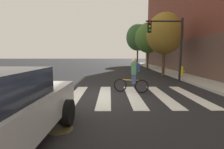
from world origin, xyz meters
TOP-DOWN VIEW (x-y plane):
  - ground_plane at (0.00, 0.00)m, footprint 120.00×120.00m
  - crosswalk_stripes at (-0.43, 0.00)m, footprint 9.59×3.98m
  - manhole_cover at (-0.79, -3.28)m, footprint 0.64×0.64m
  - cyclist at (1.59, 0.63)m, footprint 1.65×0.56m
  - traffic_light_near at (4.39, 3.86)m, footprint 2.47×0.28m
  - fire_hydrant at (6.20, 5.71)m, footprint 0.33×0.22m
  - street_tree_near at (4.95, 6.54)m, footprint 2.94×2.94m
  - street_tree_mid at (5.13, 13.13)m, footprint 3.16×3.16m
  - street_tree_far at (5.11, 20.57)m, footprint 3.82×3.82m

SIDE VIEW (x-z plane):
  - ground_plane at x=0.00m, z-range 0.00..0.00m
  - manhole_cover at x=-0.79m, z-range 0.00..0.01m
  - crosswalk_stripes at x=-0.43m, z-range 0.00..0.01m
  - fire_hydrant at x=6.20m, z-range 0.14..0.92m
  - cyclist at x=1.59m, z-range 0.00..1.69m
  - traffic_light_near at x=4.39m, z-range 0.76..4.96m
  - street_tree_near at x=4.95m, z-range 0.91..6.14m
  - street_tree_mid at x=5.13m, z-range 0.98..6.61m
  - street_tree_far at x=5.11m, z-range 1.19..7.99m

